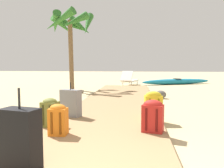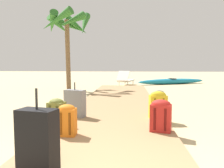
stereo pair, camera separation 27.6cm
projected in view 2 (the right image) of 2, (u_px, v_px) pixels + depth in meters
The scene contains 13 objects.
ground_plane at pixel (116, 112), 5.64m from camera, with size 60.00×60.00×0.00m, color tan.
boardwalk at pixel (118, 103), 6.67m from camera, with size 2.11×10.35×0.08m, color #9E7A51.
suitcase_grey at pixel (75, 103), 4.76m from camera, with size 0.46×0.32×0.71m.
backpack_yellow at pixel (158, 104), 4.62m from camera, with size 0.36×0.25×0.55m.
backpack_olive at pixel (57, 112), 3.99m from camera, with size 0.30×0.29×0.50m.
suitcase_black at pixel (38, 140), 2.34m from camera, with size 0.43×0.30×0.85m.
backpack_red at pixel (161, 115), 3.72m from camera, with size 0.37×0.30×0.52m.
backpack_orange at pixel (67, 119), 3.51m from camera, with size 0.27×0.23×0.48m.
palm_tree_far_left at pixel (68, 26), 10.27m from camera, with size 2.02×2.21×3.54m.
lounge_chair at pixel (126, 79), 12.53m from camera, with size 0.99×1.63×0.80m.
kayak at pixel (172, 81), 13.42m from camera, with size 4.21×2.27×0.33m.
rock_left_far at pixel (79, 92), 9.19m from camera, with size 0.22×0.20×0.15m, color gray.
rock_right_mid at pixel (159, 94), 7.91m from camera, with size 0.38×0.29×0.27m, color #5B5651.
Camera 2 is at (0.31, -1.41, 1.17)m, focal length 37.07 mm.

